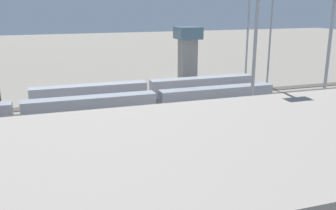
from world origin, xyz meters
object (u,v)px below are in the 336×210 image
Objects in this scene: light_mast_1 at (334,1)px; light_mast_2 at (272,15)px; maintenance_shed at (315,182)px; control_tower at (188,50)px; light_mast_0 at (249,15)px; light_mast_3 at (256,34)px; train_on_track_6 at (232,129)px; train_on_track_2 at (91,107)px; train_on_track_0 at (148,90)px.

light_mast_2 is (-15.19, -36.88, -2.95)m from light_mast_1.
control_tower reaches higher than maintenance_shed.
light_mast_0 is 37.32m from light_mast_1.
light_mast_1 is (8.69, 36.17, 3.00)m from light_mast_0.
light_mast_0 is at bearing -118.89° from light_mast_3.
light_mast_1 reaches higher than train_on_track_6.
train_on_track_0 is (-13.18, -10.00, 0.03)m from train_on_track_2.
train_on_track_6 is at bearing 130.23° from train_on_track_2.
light_mast_2 is 63.73m from maintenance_shed.
light_mast_3 is 22.11m from maintenance_shed.
light_mast_3 is (19.40, 35.16, -0.99)m from light_mast_0.
train_on_track_6 is 41.38m from light_mast_0.
train_on_track_2 is 2.24× the size of light_mast_1.
light_mast_1 is (-29.05, 23.37, 17.87)m from train_on_track_2.
train_on_track_6 is 5.18× the size of control_tower.
control_tower is (0.73, -49.51, -11.83)m from light_mast_1.
train_on_track_2 is 42.53m from light_mast_0.
maintenance_shed is (-0.29, 51.02, 3.05)m from train_on_track_0.
train_on_track_2 is (16.92, -20.00, -0.63)m from train_on_track_6.
light_mast_3 reaches higher than train_on_track_2.
control_tower is at bearing -101.64° from light_mast_3.
train_on_track_0 is 3.43× the size of control_tower.
light_mast_2 reaches higher than train_on_track_2.
light_mast_1 is at bearing 115.43° from train_on_track_0.
control_tower is (-28.33, -26.13, 6.05)m from train_on_track_2.
light_mast_1 is at bearing 174.61° from light_mast_3.
light_mast_3 is at bearing 129.35° from train_on_track_2.
train_on_track_0 is at bearing 6.45° from light_mast_2.
train_on_track_2 is 48.61m from light_mast_2.
train_on_track_2 is at bearing 18.73° from light_mast_0.
train_on_track_6 is 13.55m from light_mast_3.
light_mast_2 is at bearing 141.59° from control_tower.
train_on_track_0 is 35.58m from light_mast_3.
maintenance_shed is at bearing 75.40° from light_mast_3.
light_mast_1 is (-15.87, 33.37, 17.85)m from train_on_track_0.
light_mast_0 is at bearing -122.41° from train_on_track_6.
light_mast_1 is 50.91m from control_tower.
light_mast_1 reaches higher than light_mast_2.
train_on_track_0 is 34.63m from light_mast_2.
train_on_track_6 is at bearing 76.11° from control_tower.
light_mast_3 is at bearing 121.03° from train_on_track_6.
light_mast_3 is at bearing 54.17° from light_mast_2.
train_on_track_0 is 1.92× the size of light_mast_3.
light_mast_2 is (-44.24, -13.51, 14.93)m from train_on_track_2.
train_on_track_0 is 22.93m from control_tower.
train_on_track_6 is 21.44m from maintenance_shed.
train_on_track_6 is 30.24m from train_on_track_0.
light_mast_1 reaches higher than train_on_track_0.
train_on_track_2 is 1.44× the size of maintenance_shed.
maintenance_shed is at bearing 48.57° from light_mast_1.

